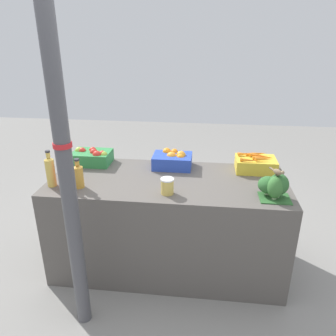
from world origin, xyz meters
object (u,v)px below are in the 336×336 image
(orange_crate, at_px, (173,160))
(juice_bottle_golden, at_px, (50,171))
(pickle_jar, at_px, (167,186))
(carrot_crate, at_px, (256,164))
(apple_crate, at_px, (92,157))
(sparrow_bird, at_px, (278,172))
(juice_bottle_ruby, at_px, (64,174))
(support_pole, at_px, (63,148))
(juice_bottle_amber, at_px, (78,175))
(broccoli_pile, at_px, (274,186))

(orange_crate, relative_size, juice_bottle_golden, 1.15)
(juice_bottle_golden, xyz_separation_m, pickle_jar, (0.91, -0.03, -0.07))
(orange_crate, height_order, carrot_crate, orange_crate)
(apple_crate, bearing_deg, pickle_jar, -34.56)
(carrot_crate, height_order, sparrow_bird, sparrow_bird)
(juice_bottle_ruby, bearing_deg, juice_bottle_golden, -180.00)
(carrot_crate, distance_m, juice_bottle_golden, 1.69)
(juice_bottle_golden, distance_m, sparrow_bird, 1.69)
(support_pole, bearing_deg, sparrow_bird, 18.16)
(juice_bottle_amber, distance_m, sparrow_bird, 1.47)
(support_pole, bearing_deg, juice_bottle_golden, 126.61)
(carrot_crate, bearing_deg, juice_bottle_amber, -160.52)
(juice_bottle_golden, height_order, pickle_jar, juice_bottle_golden)
(pickle_jar, bearing_deg, broccoli_pile, 1.81)
(juice_bottle_amber, height_order, sparrow_bird, sparrow_bird)
(carrot_crate, height_order, juice_bottle_golden, juice_bottle_golden)
(support_pole, bearing_deg, broccoli_pile, 19.33)
(apple_crate, relative_size, orange_crate, 1.00)
(broccoli_pile, bearing_deg, sparrow_bird, -76.74)
(carrot_crate, relative_size, broccoli_pile, 1.47)
(juice_bottle_amber, bearing_deg, juice_bottle_golden, -180.00)
(orange_crate, bearing_deg, apple_crate, -179.49)
(juice_bottle_ruby, bearing_deg, orange_crate, 32.25)
(juice_bottle_golden, height_order, juice_bottle_amber, juice_bottle_golden)
(juice_bottle_ruby, height_order, pickle_jar, juice_bottle_ruby)
(juice_bottle_golden, distance_m, juice_bottle_ruby, 0.11)
(juice_bottle_ruby, bearing_deg, support_pole, -63.09)
(carrot_crate, distance_m, juice_bottle_amber, 1.48)
(support_pole, distance_m, juice_bottle_amber, 0.62)
(juice_bottle_ruby, bearing_deg, sparrow_bird, -1.10)
(orange_crate, height_order, pickle_jar, orange_crate)
(apple_crate, height_order, sparrow_bird, sparrow_bird)
(juice_bottle_ruby, bearing_deg, carrot_crate, 18.14)
(support_pole, relative_size, pickle_jar, 21.74)
(broccoli_pile, relative_size, juice_bottle_ruby, 0.91)
(broccoli_pile, xyz_separation_m, juice_bottle_golden, (-1.68, 0.00, 0.03))
(juice_bottle_amber, bearing_deg, juice_bottle_ruby, 180.00)
(orange_crate, height_order, juice_bottle_ruby, juice_bottle_ruby)
(orange_crate, relative_size, sparrow_bird, 2.96)
(carrot_crate, bearing_deg, broccoli_pile, -82.50)
(carrot_crate, bearing_deg, juice_bottle_ruby, -161.86)
(apple_crate, height_order, pickle_jar, apple_crate)
(juice_bottle_golden, relative_size, pickle_jar, 2.40)
(orange_crate, distance_m, juice_bottle_amber, 0.84)
(carrot_crate, bearing_deg, sparrow_bird, -82.19)
(juice_bottle_golden, bearing_deg, pickle_jar, -1.67)
(apple_crate, bearing_deg, broccoli_pile, -17.94)
(carrot_crate, xyz_separation_m, sparrow_bird, (0.07, -0.52, 0.15))
(apple_crate, xyz_separation_m, sparrow_bird, (1.53, -0.52, 0.15))
(support_pole, xyz_separation_m, broccoli_pile, (1.33, 0.47, -0.40))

